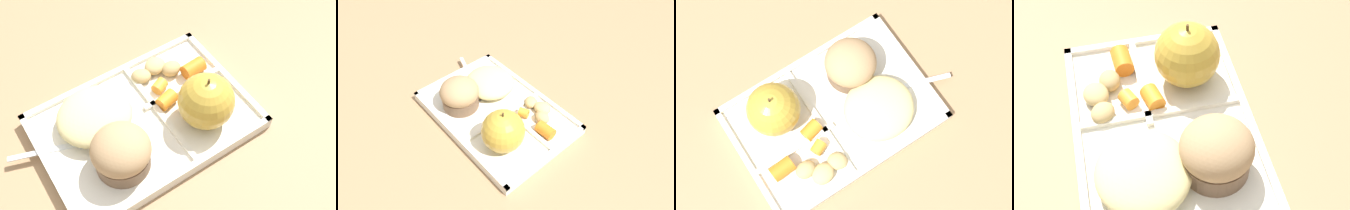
# 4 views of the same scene
# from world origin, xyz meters

# --- Properties ---
(ground) EXTENTS (6.00, 6.00, 0.00)m
(ground) POSITION_xyz_m (0.00, 0.00, 0.00)
(ground) COLOR #997551
(lunch_tray) EXTENTS (0.33, 0.22, 0.02)m
(lunch_tray) POSITION_xyz_m (-0.00, -0.00, 0.01)
(lunch_tray) COLOR silver
(lunch_tray) RESTS_ON ground
(green_apple) EXTENTS (0.09, 0.09, 0.09)m
(green_apple) POSITION_xyz_m (-0.08, 0.05, 0.06)
(green_apple) COLOR #B79333
(green_apple) RESTS_ON lunch_tray
(bran_muffin) EXTENTS (0.09, 0.09, 0.07)m
(bran_muffin) POSITION_xyz_m (0.07, 0.05, 0.05)
(bran_muffin) COLOR brown
(bran_muffin) RESTS_ON lunch_tray
(carrot_slice_tilted) EXTENTS (0.04, 0.03, 0.03)m
(carrot_slice_tilted) POSITION_xyz_m (-0.12, -0.04, 0.03)
(carrot_slice_tilted) COLOR orange
(carrot_slice_tilted) RESTS_ON lunch_tray
(carrot_slice_back) EXTENTS (0.03, 0.03, 0.02)m
(carrot_slice_back) POSITION_xyz_m (-0.05, -0.01, 0.03)
(carrot_slice_back) COLOR orange
(carrot_slice_back) RESTS_ON lunch_tray
(carrot_slice_large) EXTENTS (0.03, 0.03, 0.02)m
(carrot_slice_large) POSITION_xyz_m (-0.05, -0.04, 0.03)
(carrot_slice_large) COLOR orange
(carrot_slice_large) RESTS_ON lunch_tray
(potato_chunk_large) EXTENTS (0.05, 0.04, 0.02)m
(potato_chunk_large) POSITION_xyz_m (-0.07, -0.08, 0.03)
(potato_chunk_large) COLOR tan
(potato_chunk_large) RESTS_ON lunch_tray
(potato_chunk_browned) EXTENTS (0.04, 0.04, 0.02)m
(potato_chunk_browned) POSITION_xyz_m (-0.04, -0.07, 0.02)
(potato_chunk_browned) COLOR tan
(potato_chunk_browned) RESTS_ON lunch_tray
(potato_chunk_corner) EXTENTS (0.04, 0.03, 0.02)m
(potato_chunk_corner) POSITION_xyz_m (-0.09, -0.06, 0.03)
(potato_chunk_corner) COLOR tan
(potato_chunk_corner) RESTS_ON lunch_tray
(egg_noodle_pile) EXTENTS (0.12, 0.11, 0.04)m
(egg_noodle_pile) POSITION_xyz_m (0.07, -0.04, 0.04)
(egg_noodle_pile) COLOR #D6C684
(egg_noodle_pile) RESTS_ON lunch_tray
(meatball_center) EXTENTS (0.04, 0.04, 0.04)m
(meatball_center) POSITION_xyz_m (0.07, -0.03, 0.03)
(meatball_center) COLOR #755B4C
(meatball_center) RESTS_ON lunch_tray
(meatball_front) EXTENTS (0.03, 0.03, 0.03)m
(meatball_front) POSITION_xyz_m (0.05, -0.03, 0.03)
(meatball_front) COLOR brown
(meatball_front) RESTS_ON lunch_tray
(meatball_side) EXTENTS (0.03, 0.03, 0.03)m
(meatball_side) POSITION_xyz_m (0.05, -0.03, 0.03)
(meatball_side) COLOR #755B4C
(meatball_side) RESTS_ON lunch_tray
(plastic_fork) EXTENTS (0.16, 0.07, 0.00)m
(plastic_fork) POSITION_xyz_m (0.11, -0.02, 0.02)
(plastic_fork) COLOR silver
(plastic_fork) RESTS_ON lunch_tray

